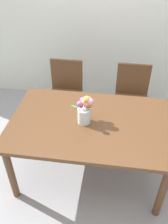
{
  "coord_description": "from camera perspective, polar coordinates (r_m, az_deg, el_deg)",
  "views": [
    {
      "loc": [
        0.2,
        -1.79,
        2.21
      ],
      "look_at": [
        -0.06,
        -0.01,
        0.84
      ],
      "focal_mm": 38.27,
      "sensor_mm": 36.0,
      "label": 1
    }
  ],
  "objects": [
    {
      "name": "ground_plane",
      "position": [
        2.85,
        1.27,
        -13.52
      ],
      "size": [
        12.0,
        12.0,
        0.0
      ],
      "primitive_type": "plane",
      "color": "#939399"
    },
    {
      "name": "chair_right",
      "position": [
        3.16,
        11.3,
        4.06
      ],
      "size": [
        0.42,
        0.42,
        0.9
      ],
      "rotation": [
        0.0,
        0.0,
        3.14
      ],
      "color": "brown",
      "rests_on": "ground_plane"
    },
    {
      "name": "flower_vase",
      "position": [
        2.26,
        0.24,
        0.56
      ],
      "size": [
        0.22,
        0.19,
        0.28
      ],
      "color": "silver",
      "rests_on": "dining_table"
    },
    {
      "name": "back_wall",
      "position": [
        3.49,
        5.25,
        23.74
      ],
      "size": [
        7.0,
        0.1,
        2.8
      ],
      "primitive_type": "cube",
      "color": "silver",
      "rests_on": "ground_plane"
    },
    {
      "name": "dining_table",
      "position": [
        2.39,
        1.48,
        -3.78
      ],
      "size": [
        1.58,
        1.04,
        0.72
      ],
      "color": "brown",
      "rests_on": "ground_plane"
    },
    {
      "name": "chair_left",
      "position": [
        3.21,
        -4.4,
        5.35
      ],
      "size": [
        0.42,
        0.42,
        0.9
      ],
      "rotation": [
        0.0,
        0.0,
        3.14
      ],
      "color": "brown",
      "rests_on": "ground_plane"
    }
  ]
}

